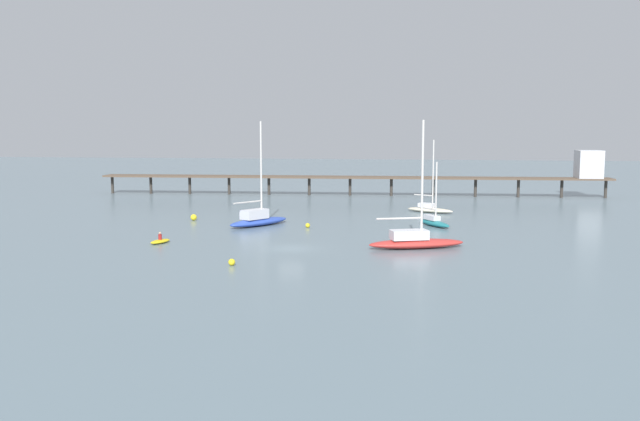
# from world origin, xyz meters

# --- Properties ---
(ground_plane) EXTENTS (400.00, 400.00, 0.00)m
(ground_plane) POSITION_xyz_m (0.00, 0.00, 0.00)
(ground_plane) COLOR slate
(pier) EXTENTS (88.85, 8.58, 8.07)m
(pier) POSITION_xyz_m (15.66, 54.41, 4.11)
(pier) COLOR brown
(pier) RESTS_ON ground_plane
(sailboat_blue) EXTENTS (6.98, 8.77, 12.53)m
(sailboat_blue) POSITION_xyz_m (-7.00, 14.83, 0.84)
(sailboat_blue) COLOR #2D4CB7
(sailboat_blue) RESTS_ON ground_plane
(sailboat_teal) EXTENTS (4.46, 6.08, 7.73)m
(sailboat_teal) POSITION_xyz_m (14.03, 17.80, 0.60)
(sailboat_teal) COLOR #1E727A
(sailboat_teal) RESTS_ON ground_plane
(sailboat_red) EXTENTS (9.90, 5.54, 12.47)m
(sailboat_red) POSITION_xyz_m (11.98, 2.03, 0.79)
(sailboat_red) COLOR red
(sailboat_red) RESTS_ON ground_plane
(sailboat_cream) EXTENTS (6.99, 4.81, 10.13)m
(sailboat_cream) POSITION_xyz_m (13.66, 31.23, 0.63)
(sailboat_cream) COLOR beige
(sailboat_cream) RESTS_ON ground_plane
(dinghy_yellow) EXTENTS (1.91, 2.95, 1.14)m
(dinghy_yellow) POSITION_xyz_m (-13.86, 1.11, 0.21)
(dinghy_yellow) COLOR yellow
(dinghy_yellow) RESTS_ON ground_plane
(mooring_buoy_far) EXTENTS (0.55, 0.55, 0.55)m
(mooring_buoy_far) POSITION_xyz_m (-0.74, 13.99, 0.28)
(mooring_buoy_far) COLOR yellow
(mooring_buoy_far) RESTS_ON ground_plane
(mooring_buoy_inner) EXTENTS (0.80, 0.80, 0.80)m
(mooring_buoy_inner) POSITION_xyz_m (-16.24, 18.09, 0.40)
(mooring_buoy_inner) COLOR yellow
(mooring_buoy_inner) RESTS_ON ground_plane
(mooring_buoy_near) EXTENTS (0.59, 0.59, 0.59)m
(mooring_buoy_near) POSITION_xyz_m (-3.38, -8.92, 0.30)
(mooring_buoy_near) COLOR yellow
(mooring_buoy_near) RESTS_ON ground_plane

